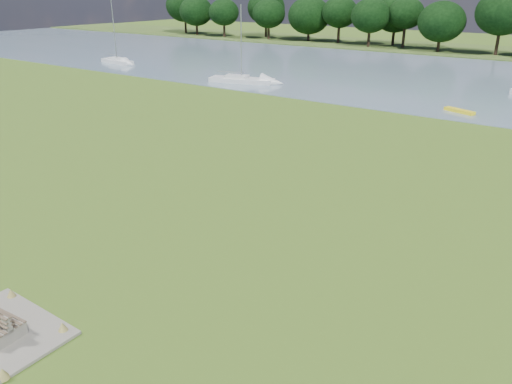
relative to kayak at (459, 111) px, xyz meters
The scene contains 7 objects.
ground 25.50m from the kayak, 98.85° to the right, with size 220.00×220.00×0.00m, color #536827.
river 17.25m from the kayak, 103.15° to the left, with size 220.00×40.00×0.10m, color slate.
far_bank 46.97m from the kayak, 94.79° to the left, with size 220.00×20.00×0.40m, color #4C6626.
kayak is the anchor object (origin of this frame).
tree_line 43.60m from the kayak, 98.23° to the left, with size 137.17×7.93×9.60m.
sailboat_0 47.93m from the kayak, behind, with size 6.17×2.60×8.85m.
sailboat_5 24.22m from the kayak, behind, with size 7.59×4.07×8.33m.
Camera 1 is at (14.01, -19.73, 10.16)m, focal length 35.00 mm.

